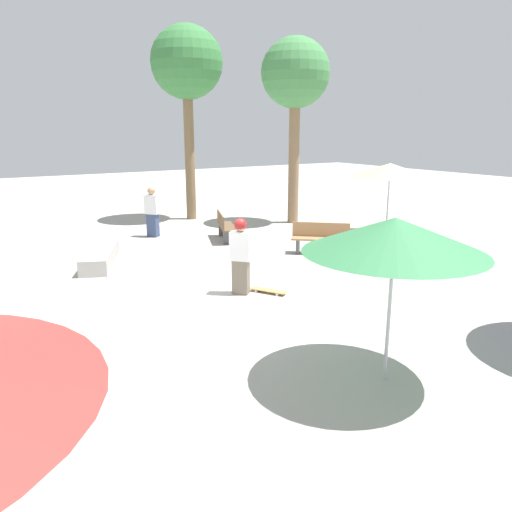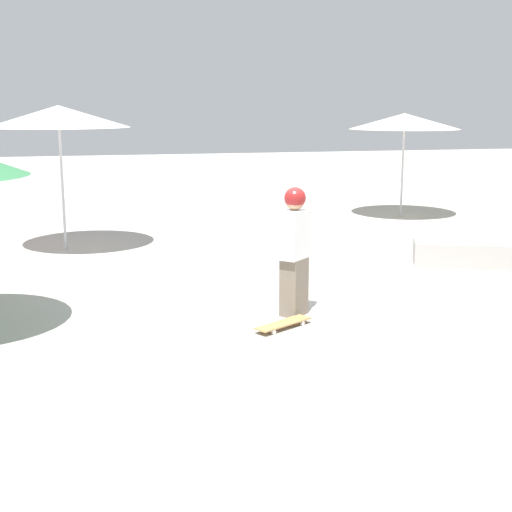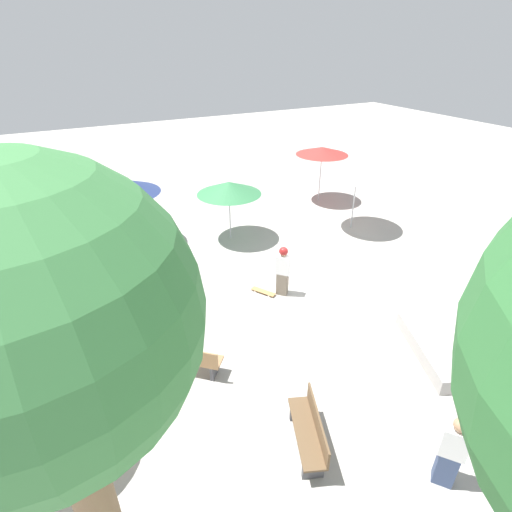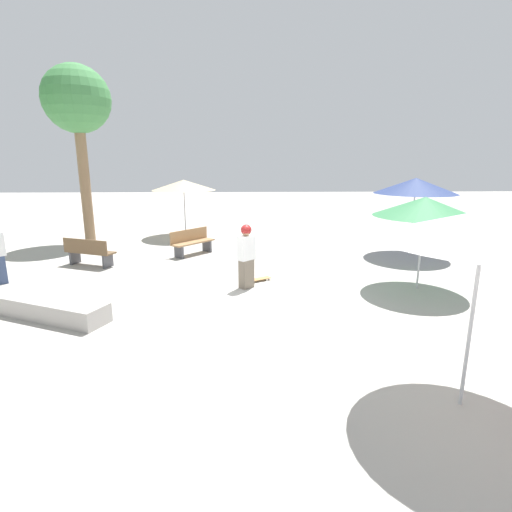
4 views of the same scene
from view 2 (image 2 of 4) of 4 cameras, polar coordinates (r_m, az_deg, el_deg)
name	(u,v)px [view 2 (image 2 of 4)]	position (r m, az deg, el deg)	size (l,w,h in m)	color
ground_plane	(286,299)	(9.77, 2.41, -3.43)	(60.00, 60.00, 0.00)	#ADA8A0
skater_main	(294,247)	(8.83, 3.10, 0.72)	(0.48, 0.47, 1.62)	#726656
skateboard	(283,324)	(8.48, 2.19, -5.42)	(0.79, 0.57, 0.07)	#B7844C
concrete_ledge	(494,255)	(12.31, 18.53, 0.11)	(2.63, 1.65, 0.39)	#A8A39E
shade_umbrella_white	(59,117)	(13.27, -15.52, 10.70)	(2.50, 2.50, 2.59)	#B7B7BC
shade_umbrella_cream	(404,121)	(17.14, 11.79, 10.50)	(2.57, 2.57, 2.42)	#B7B7BC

